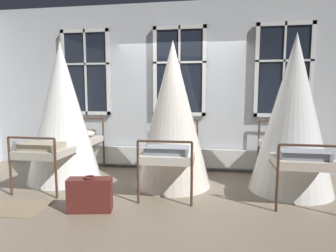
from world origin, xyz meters
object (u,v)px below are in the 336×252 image
object	(u,v)px
suitcase_dark	(90,195)
cot_second	(173,116)
cot_third	(293,116)
cot_first	(63,114)

from	to	relation	value
suitcase_dark	cot_second	bearing A→B (deg)	43.47
cot_second	suitcase_dark	xyz separation A→B (m)	(-0.90, -1.26, -0.93)
suitcase_dark	cot_third	bearing A→B (deg)	13.51
cot_third	suitcase_dark	xyz separation A→B (m)	(-2.77, -1.26, -0.96)
cot_third	suitcase_dark	size ratio (longest dim) A/B	4.14
cot_second	suitcase_dark	distance (m)	1.81
cot_first	cot_third	distance (m)	3.81
cot_first	suitcase_dark	bearing A→B (deg)	-139.68
cot_first	cot_second	bearing A→B (deg)	-89.09
cot_third	cot_first	bearing A→B (deg)	90.97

